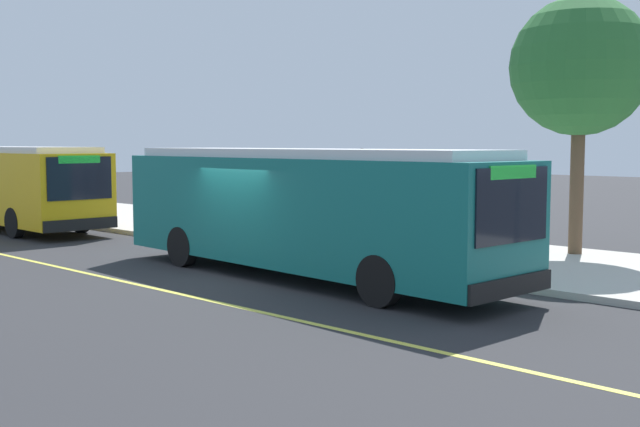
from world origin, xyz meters
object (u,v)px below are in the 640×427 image
Objects in this scene: transit_bus_main at (305,207)px; route_sign_post at (362,187)px; transit_bus_second at (4,183)px; waiting_bench at (349,226)px.

transit_bus_main and route_sign_post have the same top height.
waiting_bench is at bearing 20.07° from transit_bus_second.
transit_bus_main is at bearing -58.48° from waiting_bench.
route_sign_post is (15.24, 2.47, 0.34)m from transit_bus_second.
transit_bus_main is 0.94× the size of transit_bus_second.
transit_bus_main is 5.64m from waiting_bench.
transit_bus_second is (-15.74, 0.05, 0.00)m from transit_bus_main.
route_sign_post is at bearing 9.20° from transit_bus_second.
waiting_bench is at bearing 137.30° from route_sign_post.
transit_bus_second and route_sign_post have the same top height.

